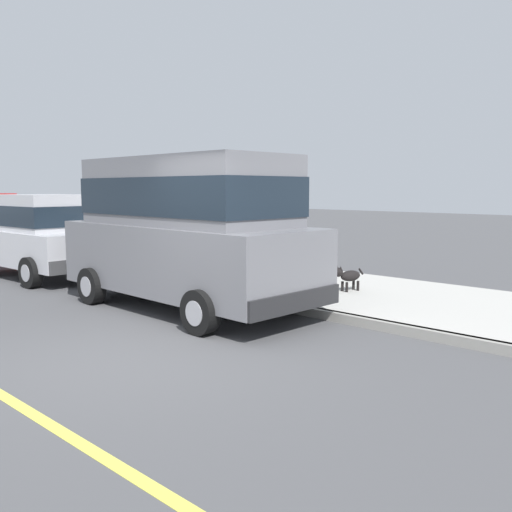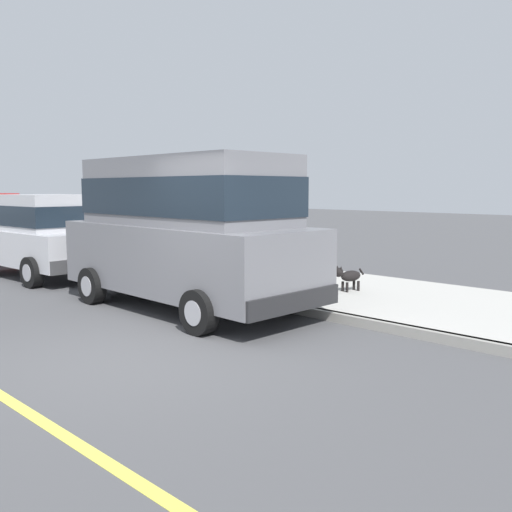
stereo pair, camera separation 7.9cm
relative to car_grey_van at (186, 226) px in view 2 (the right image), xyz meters
The scene contains 7 objects.
ground_plane 3.08m from the car_grey_van, 143.78° to the right, with size 80.00×80.00×0.00m, color #4C4C4F.
curb 2.31m from the car_grey_van, 58.84° to the right, with size 0.16×64.00×0.14m, color gray.
sidewalk 3.48m from the car_grey_van, 30.28° to the right, with size 3.60×64.00×0.14m, color #B7B5AD.
car_grey_van is the anchor object (origin of this frame).
car_silver_hatchback 4.90m from the car_grey_van, 91.67° to the left, with size 2.06×3.86×1.88m.
dog_black 3.11m from the car_grey_van, 30.15° to the right, with size 0.74×0.30×0.49m.
fire_hydrant 2.09m from the car_grey_van, 40.39° to the left, with size 0.34×0.24×0.72m.
Camera 2 is at (-3.64, -5.66, 2.02)m, focal length 39.19 mm.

